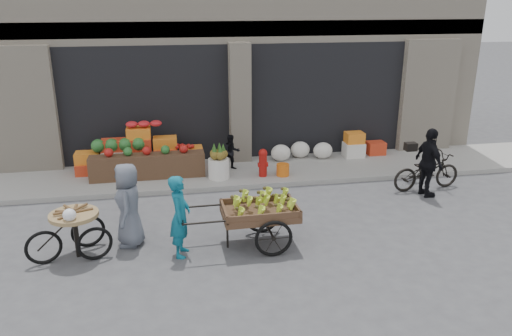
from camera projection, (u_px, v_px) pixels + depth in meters
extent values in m
plane|color=#424244|center=(281.00, 247.00, 9.20)|extent=(80.00, 80.00, 0.00)
cube|color=gray|center=(246.00, 172.00, 13.00)|extent=(18.00, 2.20, 0.12)
cube|color=beige|center=(224.00, 27.00, 15.70)|extent=(14.00, 6.00, 7.00)
cube|color=gray|center=(237.00, 29.00, 13.02)|extent=(14.00, 0.30, 0.40)
cube|color=black|center=(146.00, 100.00, 13.83)|extent=(4.40, 1.60, 3.10)
cube|color=black|center=(318.00, 94.00, 14.66)|extent=(4.40, 1.60, 3.10)
cube|color=beige|center=(239.00, 103.00, 13.45)|extent=(0.55, 0.80, 3.22)
cube|color=#523924|center=(148.00, 166.00, 12.32)|extent=(2.80, 0.45, 0.60)
sphere|color=#1E5923|center=(119.00, 145.00, 12.53)|extent=(0.34, 0.34, 0.34)
cylinder|color=silver|center=(219.00, 168.00, 12.31)|extent=(0.52, 0.52, 0.50)
cylinder|color=#A5140F|center=(263.00, 165.00, 12.44)|extent=(0.20, 0.20, 0.56)
sphere|color=#A5140F|center=(263.00, 153.00, 12.33)|extent=(0.22, 0.22, 0.22)
cylinder|color=orange|center=(283.00, 170.00, 12.52)|extent=(0.32, 0.32, 0.30)
ellipsoid|color=silver|center=(302.00, 152.00, 13.75)|extent=(1.70, 0.60, 0.44)
imported|color=black|center=(232.00, 152.00, 12.86)|extent=(0.51, 0.43, 0.93)
cube|color=#523924|center=(260.00, 214.00, 9.11)|extent=(1.38, 0.91, 0.12)
torus|color=black|center=(274.00, 239.00, 8.78)|extent=(0.69, 0.07, 0.69)
torus|color=black|center=(262.00, 216.00, 9.68)|extent=(0.69, 0.07, 0.69)
cylinder|color=black|center=(227.00, 233.00, 9.11)|extent=(0.04, 0.04, 0.57)
imported|color=#0F6078|center=(180.00, 216.00, 8.71)|extent=(0.46, 0.61, 1.50)
cylinder|color=#9E7F51|center=(74.00, 215.00, 8.63)|extent=(1.07, 1.07, 0.07)
cube|color=black|center=(76.00, 236.00, 8.76)|extent=(0.10, 0.10, 0.80)
torus|color=black|center=(95.00, 244.00, 8.68)|extent=(0.61, 0.26, 0.62)
torus|color=black|center=(88.00, 231.00, 9.14)|extent=(0.61, 0.26, 0.62)
torus|color=black|center=(44.00, 248.00, 8.54)|extent=(0.61, 0.26, 0.62)
imported|color=slate|center=(129.00, 205.00, 9.08)|extent=(0.54, 0.80, 1.58)
imported|color=black|center=(426.00, 171.00, 11.86)|extent=(1.76, 0.76, 0.90)
imported|color=black|center=(429.00, 163.00, 11.34)|extent=(0.48, 0.98, 1.61)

